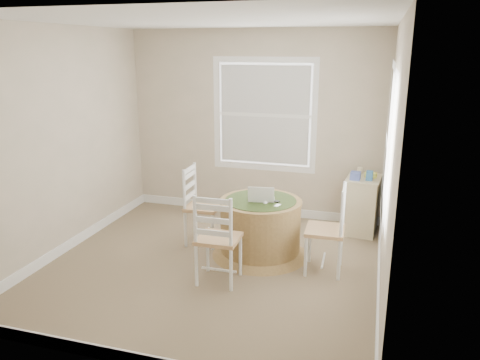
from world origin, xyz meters
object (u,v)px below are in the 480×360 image
(chair_right, at_px, (325,230))
(corner_chest, at_px, (362,205))
(round_table, at_px, (260,225))
(laptop, at_px, (261,199))
(chair_left, at_px, (204,206))
(chair_near, at_px, (219,238))

(chair_right, height_order, corner_chest, chair_right)
(round_table, bearing_deg, laptop, -49.72)
(chair_right, xyz_separation_m, corner_chest, (0.33, 1.28, -0.10))
(chair_left, bearing_deg, chair_right, -104.62)
(round_table, height_order, corner_chest, corner_chest)
(chair_right, height_order, laptop, chair_right)
(corner_chest, bearing_deg, laptop, -129.81)
(chair_left, height_order, corner_chest, chair_left)
(chair_near, xyz_separation_m, corner_chest, (1.35, 1.81, -0.10))
(chair_right, distance_m, corner_chest, 1.32)
(laptop, height_order, corner_chest, laptop)
(laptop, relative_size, corner_chest, 0.45)
(chair_left, height_order, chair_right, same)
(chair_right, bearing_deg, corner_chest, 163.45)
(chair_near, distance_m, corner_chest, 2.26)
(round_table, relative_size, chair_right, 1.18)
(chair_left, height_order, laptop, chair_left)
(chair_left, relative_size, corner_chest, 1.28)
(round_table, relative_size, chair_near, 1.18)
(round_table, bearing_deg, chair_left, -176.62)
(round_table, relative_size, corner_chest, 1.52)
(chair_left, distance_m, corner_chest, 2.07)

